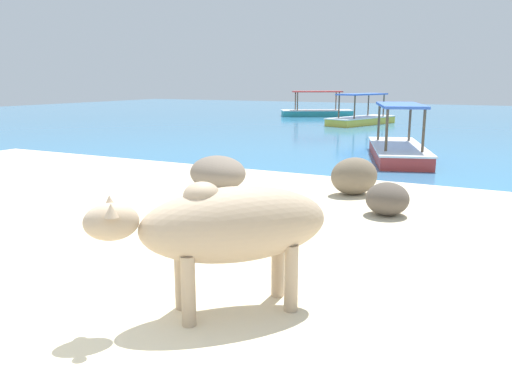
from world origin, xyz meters
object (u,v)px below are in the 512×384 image
at_px(cow, 229,226).
at_px(boat_yellow, 361,118).
at_px(boat_red, 398,147).
at_px(boat_teal, 317,111).

bearing_deg(cow, boat_yellow, -122.33).
relative_size(cow, boat_red, 0.42).
xyz_separation_m(cow, boat_teal, (-7.55, 22.18, -0.45)).
height_order(cow, boat_yellow, boat_yellow).
height_order(boat_red, boat_yellow, same).
bearing_deg(cow, boat_teal, -116.11).
bearing_deg(boat_yellow, boat_teal, -120.80).
bearing_deg(boat_yellow, cow, 30.78).
relative_size(boat_teal, boat_yellow, 0.97).
bearing_deg(boat_red, cow, 165.43).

